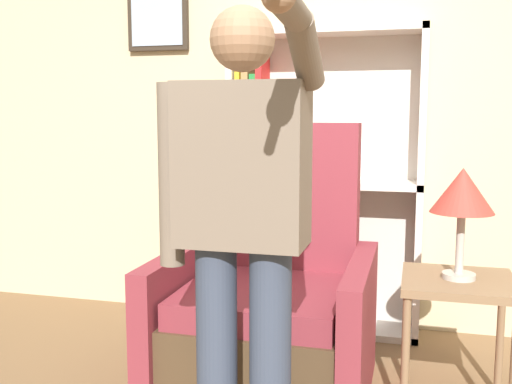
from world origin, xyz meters
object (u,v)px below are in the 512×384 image
at_px(side_table, 458,300).
at_px(table_lamp, 462,194).
at_px(person_standing, 241,218).
at_px(bookcase, 301,190).
at_px(armchair, 270,310).

distance_m(side_table, table_lamp, 0.48).
height_order(person_standing, table_lamp, person_standing).
height_order(bookcase, person_standing, bookcase).
bearing_deg(bookcase, side_table, -45.41).
height_order(armchair, person_standing, person_standing).
height_order(armchair, side_table, armchair).
bearing_deg(person_standing, side_table, 44.20).
relative_size(bookcase, table_lamp, 3.73).
bearing_deg(table_lamp, bookcase, 134.59).
height_order(bookcase, side_table, bookcase).
height_order(bookcase, table_lamp, bookcase).
distance_m(armchair, side_table, 0.88).
relative_size(armchair, person_standing, 0.76).
relative_size(person_standing, table_lamp, 3.45).
height_order(bookcase, armchair, bookcase).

